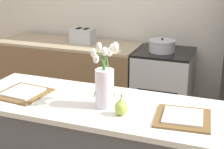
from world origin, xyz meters
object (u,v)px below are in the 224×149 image
at_px(pear_figurine, 121,107).
at_px(plate_setting_left, 23,93).
at_px(cooking_pot, 162,46).
at_px(plate_setting_right, 183,117).
at_px(toaster, 83,36).
at_px(flower_vase, 105,83).
at_px(stove_range, 163,90).

relative_size(pear_figurine, plate_setting_left, 0.38).
relative_size(plate_setting_left, cooking_pot, 1.24).
distance_m(plate_setting_right, toaster, 2.20).
height_order(pear_figurine, toaster, toaster).
bearing_deg(pear_figurine, cooking_pot, 94.29).
height_order(flower_vase, plate_setting_right, flower_vase).
relative_size(stove_range, toaster, 3.16).
height_order(plate_setting_left, cooking_pot, cooking_pot).
distance_m(flower_vase, plate_setting_left, 0.63).
bearing_deg(flower_vase, stove_range, 88.50).
bearing_deg(pear_figurine, flower_vase, 149.77).
xyz_separation_m(pear_figurine, toaster, (-1.08, 1.74, -0.00)).
relative_size(stove_range, flower_vase, 2.03).
bearing_deg(plate_setting_left, toaster, 100.88).
distance_m(flower_vase, pear_figurine, 0.19).
bearing_deg(plate_setting_right, stove_range, 105.65).
bearing_deg(flower_vase, pear_figurine, -30.23).
distance_m(toaster, cooking_pot, 0.95).
relative_size(toaster, cooking_pot, 0.99).
relative_size(flower_vase, pear_figurine, 3.24).
distance_m(pear_figurine, cooking_pot, 1.69).
relative_size(stove_range, plate_setting_right, 2.52).
distance_m(stove_range, cooking_pot, 0.51).
height_order(plate_setting_left, plate_setting_right, same).
height_order(stove_range, pear_figurine, pear_figurine).
bearing_deg(flower_vase, plate_setting_left, -179.49).
bearing_deg(plate_setting_left, plate_setting_right, 0.00).
distance_m(plate_setting_right, cooking_pot, 1.68).
bearing_deg(pear_figurine, plate_setting_left, 174.24).
height_order(toaster, cooking_pot, toaster).
bearing_deg(plate_setting_right, toaster, 130.81).
bearing_deg(plate_setting_left, cooking_pot, 68.58).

